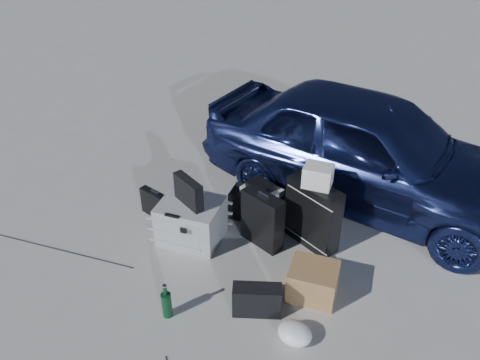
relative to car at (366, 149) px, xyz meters
name	(u,v)px	position (x,y,z in m)	size (l,w,h in m)	color
ground	(204,284)	(-0.53, -2.10, -0.61)	(60.00, 60.00, 0.00)	#A0A09B
car	(366,149)	(0.00, 0.00, 0.00)	(1.44, 3.59, 1.22)	navy
pelican_case	(191,221)	(-1.04, -1.68, -0.40)	(0.59, 0.48, 0.43)	#9B9EA0
laptop_bag	(189,192)	(-1.04, -1.68, -0.05)	(0.37, 0.09, 0.28)	black
briefcase	(156,205)	(-1.58, -1.63, -0.46)	(0.39, 0.09, 0.30)	black
suitcase_left	(262,220)	(-0.44, -1.32, -0.33)	(0.43, 0.16, 0.56)	black
suitcase_right	(313,214)	(-0.06, -1.02, -0.28)	(0.56, 0.20, 0.67)	black
white_carton	(318,176)	(-0.05, -1.02, 0.16)	(0.26, 0.21, 0.21)	beige
duffel_bag	(260,206)	(-0.68, -1.00, -0.46)	(0.62, 0.26, 0.31)	black
flat_box_white	(262,191)	(-0.67, -0.99, -0.27)	(0.37, 0.28, 0.06)	beige
flat_box_black	(261,186)	(-0.68, -0.99, -0.21)	(0.26, 0.19, 0.06)	black
cardboard_box	(313,281)	(0.30, -1.63, -0.46)	(0.40, 0.35, 0.30)	olive
plastic_bag	(295,333)	(0.42, -2.14, -0.54)	(0.27, 0.23, 0.15)	silver
messenger_bag	(257,300)	(0.02, -2.08, -0.47)	(0.40, 0.15, 0.28)	black
green_bottle	(166,301)	(-0.55, -2.54, -0.45)	(0.08, 0.08, 0.33)	black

